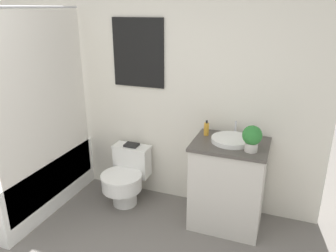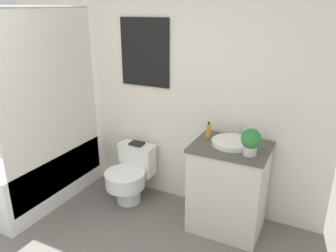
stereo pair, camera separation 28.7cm
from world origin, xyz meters
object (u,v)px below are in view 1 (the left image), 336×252
Objects in this scene: sink at (231,140)px; book_on_tank at (132,145)px; soap_bottle at (206,129)px; potted_plant at (252,137)px; toilet at (126,177)px.

sink reaches higher than book_on_tank.
book_on_tank is at bearing 173.48° from sink.
soap_bottle is (-0.25, 0.08, 0.04)m from sink.
potted_plant is at bearing -27.22° from soap_bottle.
sink is at bearing -18.37° from soap_bottle.
sink reaches higher than toilet.
soap_bottle is 0.64× the size of potted_plant.
sink is 0.27m from soap_bottle.
sink is at bearing 142.90° from potted_plant.
soap_bottle reaches higher than book_on_tank.
soap_bottle reaches higher than sink.
sink is 0.26m from potted_plant.
book_on_tank is (-1.06, 0.12, -0.26)m from sink.
toilet is 1.02m from soap_bottle.
sink is 2.74× the size of book_on_tank.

